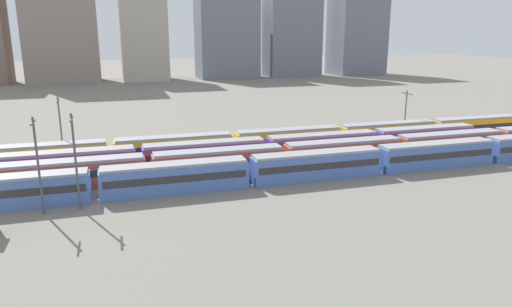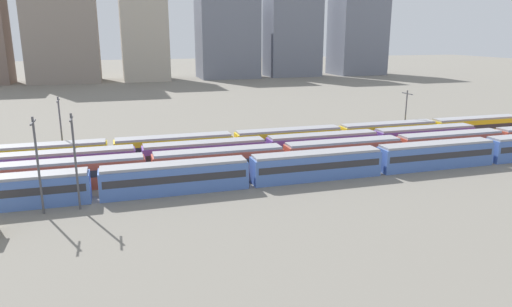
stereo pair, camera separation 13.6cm
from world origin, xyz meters
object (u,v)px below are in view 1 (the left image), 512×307
(train_track_3, at_px, (288,140))
(catenary_pole_0, at_px, (38,161))
(train_track_1, at_px, (398,148))
(train_track_0, at_px, (317,165))
(catenary_pole_1, at_px, (61,127))
(train_track_2, at_px, (266,149))
(catenary_pole_2, at_px, (75,158))
(catenary_pole_3, at_px, (405,111))

(train_track_3, distance_m, catenary_pole_0, 40.32)
(train_track_1, bearing_deg, train_track_0, -162.07)
(train_track_1, xyz_separation_m, catenary_pole_1, (-49.44, 13.36, 3.68))
(train_track_2, xyz_separation_m, train_track_3, (5.66, 5.20, 0.00))
(catenary_pole_1, bearing_deg, train_track_1, -15.12)
(train_track_2, height_order, catenary_pole_1, catenary_pole_1)
(train_track_1, height_order, catenary_pole_0, catenary_pole_0)
(train_track_1, distance_m, train_track_3, 17.60)
(catenary_pole_2, distance_m, catenary_pole_3, 60.37)
(train_track_3, distance_m, catenary_pole_1, 35.56)
(catenary_pole_3, bearing_deg, catenary_pole_0, -159.96)
(train_track_3, xyz_separation_m, catenary_pole_3, (24.53, 3.29, 3.06))
(catenary_pole_2, bearing_deg, catenary_pole_0, -176.34)
(catenary_pole_1, height_order, catenary_pole_3, catenary_pole_1)
(train_track_2, relative_size, catenary_pole_0, 6.95)
(catenary_pole_1, distance_m, catenary_pole_2, 21.62)
(train_track_3, bearing_deg, train_track_2, -137.43)
(train_track_0, bearing_deg, catenary_pole_0, -174.87)
(catenary_pole_2, xyz_separation_m, catenary_pole_3, (56.34, 21.67, -1.03))
(catenary_pole_1, bearing_deg, train_track_2, -15.42)
(catenary_pole_2, bearing_deg, train_track_0, 5.31)
(train_track_0, xyz_separation_m, catenary_pole_2, (-29.93, -2.78, 4.09))
(catenary_pole_0, distance_m, catenary_pole_1, 21.59)
(train_track_1, distance_m, catenary_pole_0, 50.57)
(train_track_0, distance_m, catenary_pole_1, 38.36)
(train_track_0, bearing_deg, train_track_1, 17.93)
(train_track_1, bearing_deg, train_track_3, 143.78)
(train_track_3, relative_size, catenary_pole_3, 10.55)
(train_track_0, height_order, catenary_pole_0, catenary_pole_0)
(catenary_pole_0, bearing_deg, catenary_pole_2, 3.66)
(train_track_0, distance_m, catenary_pole_0, 34.03)
(train_track_2, xyz_separation_m, catenary_pole_2, (-26.15, -13.18, 4.09))
(train_track_2, bearing_deg, catenary_pole_1, 164.58)
(train_track_3, xyz_separation_m, catenary_pole_1, (-35.25, 2.96, 3.68))
(train_track_0, relative_size, catenary_pole_0, 8.71)
(train_track_1, relative_size, catenary_pole_3, 12.68)
(train_track_0, bearing_deg, train_track_3, 83.14)
(train_track_3, distance_m, catenary_pole_3, 24.94)
(train_track_0, height_order, catenary_pole_2, catenary_pole_2)
(train_track_2, relative_size, catenary_pole_1, 7.41)
(train_track_3, distance_m, catenary_pole_2, 36.97)
(train_track_0, distance_m, train_track_2, 11.07)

